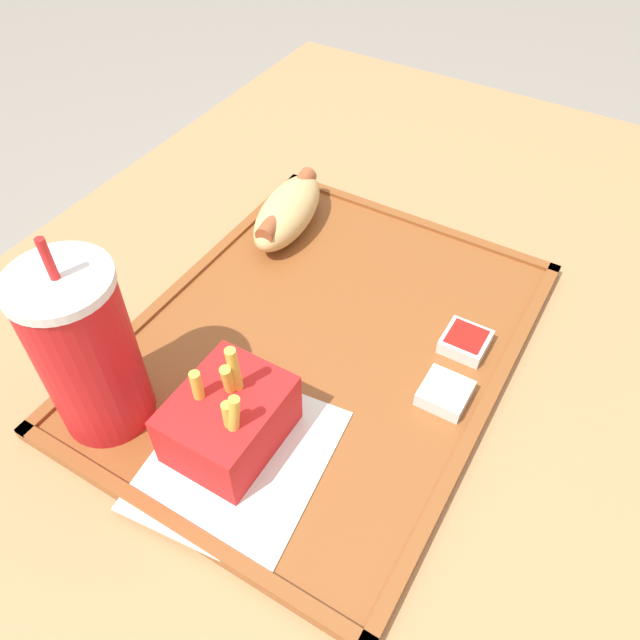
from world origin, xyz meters
TOP-DOWN VIEW (x-y plane):
  - ground_plane at (0.00, 0.00)m, footprint 8.00×8.00m
  - dining_table at (0.00, 0.00)m, footprint 1.18×0.85m
  - food_tray at (-0.01, 0.04)m, footprint 0.45×0.35m
  - paper_napkin at (-0.16, 0.03)m, footprint 0.18×0.15m
  - soda_cup at (-0.18, 0.16)m, footprint 0.08×0.08m
  - hot_dog_far at (0.12, 0.16)m, footprint 0.14×0.08m
  - fries_carton at (-0.15, 0.05)m, footprint 0.10×0.08m
  - sauce_cup_mayo at (-0.02, -0.09)m, footprint 0.04×0.04m
  - sauce_cup_ketchup at (0.05, -0.08)m, footprint 0.04×0.04m

SIDE VIEW (x-z plane):
  - ground_plane at x=0.00m, z-range 0.00..0.00m
  - dining_table at x=0.00m, z-range 0.00..0.73m
  - food_tray at x=-0.01m, z-range 0.73..0.74m
  - paper_napkin at x=-0.16m, z-range 0.74..0.74m
  - sauce_cup_mayo at x=-0.02m, z-range 0.74..0.75m
  - sauce_cup_ketchup at x=0.05m, z-range 0.74..0.75m
  - hot_dog_far at x=0.12m, z-range 0.74..0.79m
  - fries_carton at x=-0.15m, z-range 0.72..0.82m
  - soda_cup at x=-0.18m, z-range 0.72..0.92m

